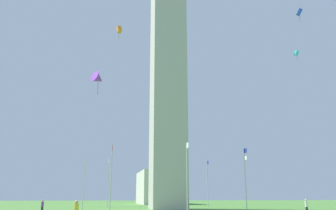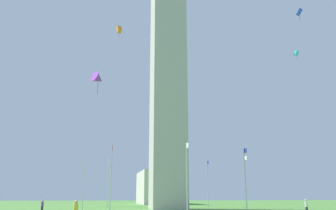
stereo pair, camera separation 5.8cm
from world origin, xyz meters
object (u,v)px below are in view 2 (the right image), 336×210
at_px(flagpole_ne, 245,176).
at_px(flagpole_s, 156,182).
at_px(flagpole_w, 84,178).
at_px(flagpole_se, 207,181).
at_px(person_white_shirt, 306,206).
at_px(kite_blue_box, 299,12).
at_px(distant_building, 159,188).
at_px(flagpole_nw, 111,175).
at_px(kite_purple_delta, 98,79).
at_px(kite_orange_box, 119,29).
at_px(kite_cyan_box, 296,53).
at_px(flagpole_e, 246,179).
at_px(flagpole_n, 187,174).
at_px(obelisk_monument, 168,59).
at_px(person_purple_shirt, 42,207).
at_px(flagpole_sw, 108,181).

relative_size(flagpole_ne, flagpole_s, 1.00).
bearing_deg(flagpole_s, flagpole_w, -45.00).
distance_m(flagpole_se, person_white_shirt, 29.53).
height_order(kite_blue_box, distant_building, kite_blue_box).
distance_m(flagpole_s, flagpole_nw, 24.95).
relative_size(flagpole_ne, kite_purple_delta, 3.11).
bearing_deg(kite_orange_box, kite_cyan_box, 71.34).
bearing_deg(flagpole_e, flagpole_n, -45.00).
distance_m(kite_blue_box, kite_orange_box, 28.68).
height_order(flagpole_s, person_white_shirt, flagpole_s).
bearing_deg(kite_blue_box, kite_purple_delta, -88.66).
bearing_deg(flagpole_nw, flagpole_w, -157.50).
xyz_separation_m(flagpole_se, kite_purple_delta, (26.10, -21.28, 11.11)).
height_order(obelisk_monument, kite_orange_box, obelisk_monument).
bearing_deg(person_purple_shirt, flagpole_n, -31.05).
bearing_deg(obelisk_monument, flagpole_nw, -44.84).
bearing_deg(kite_blue_box, flagpole_s, -150.52).
bearing_deg(kite_orange_box, kite_blue_box, 63.19).
bearing_deg(person_purple_shirt, flagpole_sw, 43.37).
relative_size(flagpole_e, kite_blue_box, 4.42).
bearing_deg(flagpole_ne, kite_orange_box, -109.60).
distance_m(flagpole_e, flagpole_w, 27.00).
xyz_separation_m(flagpole_nw, person_purple_shirt, (2.28, -8.19, -4.04)).
xyz_separation_m(person_white_shirt, kite_cyan_box, (-7.50, 5.14, 22.55)).
height_order(flagpole_s, kite_blue_box, kite_blue_box).
relative_size(flagpole_sw, person_white_shirt, 5.15).
xyz_separation_m(flagpole_w, flagpole_nw, (9.55, 3.95, 0.00)).
height_order(flagpole_w, person_purple_shirt, flagpole_w).
relative_size(kite_cyan_box, kite_orange_box, 0.66).
bearing_deg(flagpole_nw, person_purple_shirt, -74.41).
bearing_deg(flagpole_ne, kite_cyan_box, 73.45).
distance_m(obelisk_monument, flagpole_s, 25.00).
height_order(flagpole_n, flagpole_sw, same).
distance_m(flagpole_e, kite_orange_box, 33.40).
bearing_deg(flagpole_se, flagpole_ne, -0.00).
bearing_deg(flagpole_e, distant_building, -167.65).
bearing_deg(kite_purple_delta, kite_orange_box, 168.49).
relative_size(flagpole_s, kite_cyan_box, 5.33).
height_order(flagpole_w, kite_blue_box, kite_blue_box).
distance_m(flagpole_sw, person_purple_shirt, 23.25).
xyz_separation_m(flagpole_nw, kite_blue_box, (6.34, 26.16, 23.33)).
bearing_deg(flagpole_ne, flagpole_sw, -135.00).
bearing_deg(flagpole_ne, obelisk_monument, -135.16).
bearing_deg(flagpole_w, flagpole_sw, 157.50).
height_order(flagpole_ne, person_white_shirt, flagpole_ne).
distance_m(flagpole_e, flagpole_se, 10.33).
bearing_deg(obelisk_monument, kite_purple_delta, -35.25).
relative_size(flagpole_nw, kite_purple_delta, 3.11).
bearing_deg(flagpole_w, flagpole_nw, 22.50).
bearing_deg(distant_building, flagpole_w, -24.57).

